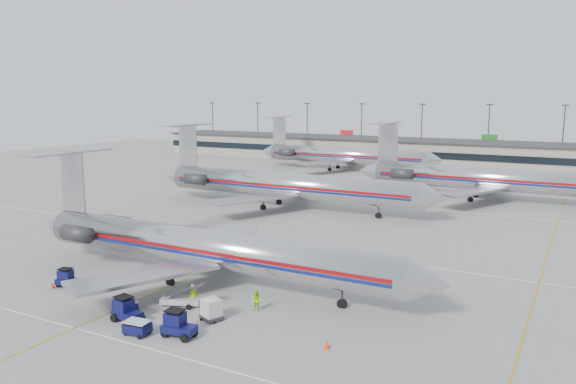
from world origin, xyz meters
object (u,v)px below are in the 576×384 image
Objects in this scene: uld_container at (211,309)px; belt_loader at (182,299)px; jet_second_row at (283,185)px; tug_center at (126,310)px; jet_foreground at (201,246)px.

uld_container is 0.50× the size of belt_loader.
jet_second_row is 42.35m from belt_loader.
tug_center is at bearing -126.05° from uld_container.
uld_container is at bearing -40.05° from belt_loader.
belt_loader is at bearing -175.00° from uld_container.
belt_loader is (-4.03, 1.31, -0.30)m from uld_container.
jet_foreground is 0.91× the size of jet_second_row.
tug_center is at bearing -76.37° from jet_second_row.
jet_second_row is at bearing 113.82° from tug_center.
jet_foreground is 10.89m from tug_center.
jet_second_row reaches higher than uld_container.
jet_second_row is 18.48× the size of tug_center.
belt_loader reaches higher than uld_container.
jet_foreground is at bearing 154.41° from uld_container.
jet_foreground is 35.93m from jet_second_row.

